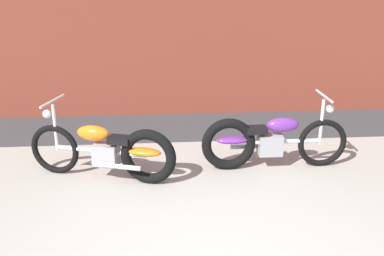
# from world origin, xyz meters

# --- Properties ---
(sidewalk_slab) EXTENTS (36.00, 3.50, 0.01)m
(sidewalk_slab) POSITION_xyz_m (0.00, 1.75, 0.00)
(sidewalk_slab) COLOR #9E998E
(sidewalk_slab) RESTS_ON ground
(motorcycle_orange) EXTENTS (1.94, 0.84, 1.03)m
(motorcycle_orange) POSITION_xyz_m (-1.06, 2.27, 0.40)
(motorcycle_orange) COLOR black
(motorcycle_orange) RESTS_ON ground
(motorcycle_purple) EXTENTS (2.01, 0.58, 1.03)m
(motorcycle_purple) POSITION_xyz_m (0.97, 2.46, 0.40)
(motorcycle_purple) COLOR black
(motorcycle_purple) RESTS_ON ground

